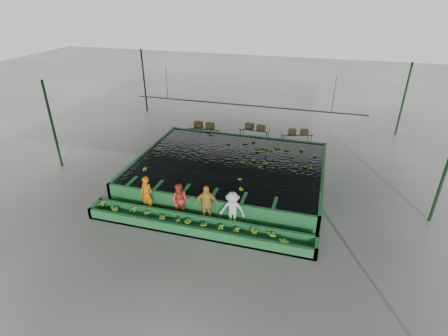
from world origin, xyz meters
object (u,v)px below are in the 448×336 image
(flotation_tank, at_px, (229,169))
(packing_table_right, at_px, (296,139))
(worker_b, at_px, (180,201))
(packing_table_mid, at_px, (254,134))
(packing_table_left, at_px, (205,133))
(worker_a, at_px, (147,195))
(worker_d, at_px, (232,209))
(box_stack_right, at_px, (298,133))
(sorting_trough, at_px, (197,226))
(box_stack_mid, at_px, (255,129))
(box_stack_left, at_px, (204,127))
(worker_c, at_px, (206,204))

(flotation_tank, relative_size, packing_table_right, 5.06)
(worker_b, xyz_separation_m, packing_table_mid, (1.38, 9.61, -0.39))
(packing_table_mid, bearing_deg, packing_table_left, -167.98)
(worker_a, xyz_separation_m, packing_table_left, (-0.25, 8.92, -0.44))
(worker_d, relative_size, packing_table_left, 0.85)
(worker_d, distance_m, box_stack_right, 9.66)
(box_stack_right, bearing_deg, flotation_tank, -121.70)
(sorting_trough, bearing_deg, packing_table_mid, 88.28)
(sorting_trough, relative_size, box_stack_mid, 7.45)
(sorting_trough, xyz_separation_m, packing_table_right, (3.10, 10.34, 0.20))
(flotation_tank, distance_m, packing_table_right, 6.09)
(sorting_trough, relative_size, packing_table_left, 5.08)
(sorting_trough, distance_m, packing_table_mid, 10.42)
(sorting_trough, distance_m, box_stack_mid, 10.37)
(worker_a, height_order, packing_table_mid, worker_a)
(worker_a, bearing_deg, box_stack_mid, 83.32)
(flotation_tank, distance_m, packing_table_left, 5.48)
(worker_a, bearing_deg, box_stack_left, 103.18)
(box_stack_mid, bearing_deg, sorting_trough, -91.97)
(box_stack_mid, bearing_deg, worker_b, -98.46)
(worker_a, distance_m, packing_table_right, 11.18)
(worker_c, distance_m, packing_table_left, 9.45)
(worker_b, bearing_deg, sorting_trough, -44.02)
(worker_b, relative_size, box_stack_left, 1.22)
(worker_d, bearing_deg, packing_table_mid, 90.72)
(packing_table_left, distance_m, packing_table_mid, 3.35)
(worker_b, height_order, packing_table_left, worker_b)
(worker_b, distance_m, box_stack_right, 10.39)
(sorting_trough, relative_size, worker_c, 5.53)
(worker_b, xyz_separation_m, worker_c, (1.21, 0.00, 0.06))
(worker_b, xyz_separation_m, box_stack_left, (-1.97, 8.98, 0.06))
(packing_table_mid, bearing_deg, sorting_trough, -91.72)
(packing_table_mid, bearing_deg, worker_a, -107.44)
(flotation_tank, bearing_deg, box_stack_mid, 86.11)
(worker_a, xyz_separation_m, worker_d, (4.03, 0.00, -0.05))
(worker_c, distance_m, worker_d, 1.18)
(packing_table_left, bearing_deg, sorting_trough, -73.05)
(box_stack_left, bearing_deg, flotation_tank, -57.07)
(flotation_tank, bearing_deg, worker_b, -103.89)
(flotation_tank, height_order, worker_d, worker_d)
(packing_table_right, distance_m, box_stack_right, 0.47)
(worker_a, distance_m, box_stack_mid, 10.02)
(box_stack_left, height_order, box_stack_right, box_stack_left)
(sorting_trough, distance_m, box_stack_right, 10.78)
(flotation_tank, height_order, box_stack_mid, box_stack_mid)
(packing_table_left, xyz_separation_m, box_stack_left, (-0.07, 0.06, 0.45))
(worker_c, distance_m, box_stack_left, 9.53)
(packing_table_left, bearing_deg, box_stack_mid, 10.71)
(worker_c, height_order, worker_d, worker_c)
(flotation_tank, bearing_deg, packing_table_left, 122.68)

